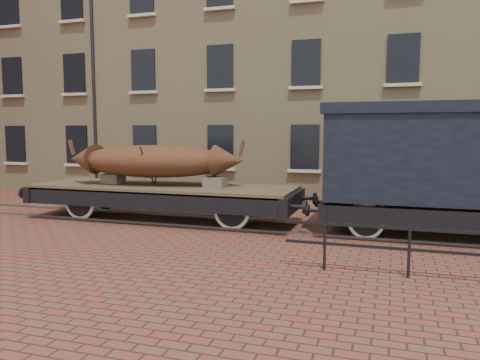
% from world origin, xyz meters
% --- Properties ---
extents(ground, '(90.00, 90.00, 0.00)m').
position_xyz_m(ground, '(0.00, 0.00, 0.00)').
color(ground, brown).
extents(warehouse_cream, '(40.00, 10.19, 14.00)m').
position_xyz_m(warehouse_cream, '(3.00, 9.99, 7.00)').
color(warehouse_cream, tan).
rests_on(warehouse_cream, ground).
extents(rail_track, '(30.00, 1.52, 0.06)m').
position_xyz_m(rail_track, '(0.00, 0.00, 0.03)').
color(rail_track, '#59595E').
rests_on(rail_track, ground).
extents(flatcar_wagon, '(9.41, 2.55, 1.42)m').
position_xyz_m(flatcar_wagon, '(-2.60, -0.00, 0.89)').
color(flatcar_wagon, '#423421').
rests_on(flatcar_wagon, ground).
extents(iron_boat, '(5.79, 2.19, 1.42)m').
position_xyz_m(iron_boat, '(-2.88, 0.00, 1.86)').
color(iron_boat, '#5A311A').
rests_on(iron_boat, flatcar_wagon).
extents(goods_van, '(6.84, 2.49, 3.54)m').
position_xyz_m(goods_van, '(5.50, 0.00, 2.22)').
color(goods_van, black).
rests_on(goods_van, ground).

